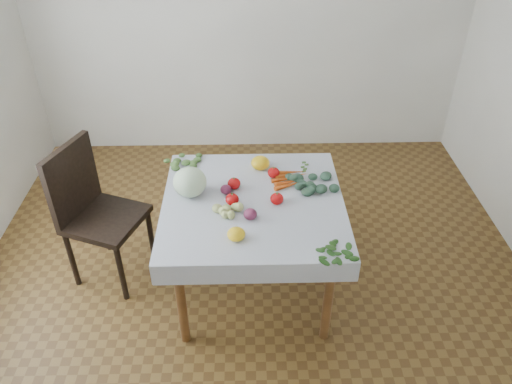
% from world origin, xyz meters
% --- Properties ---
extents(ground, '(4.00, 4.00, 0.00)m').
position_xyz_m(ground, '(0.00, 0.00, 0.00)').
color(ground, brown).
extents(back_wall, '(4.00, 0.04, 2.70)m').
position_xyz_m(back_wall, '(0.00, 2.00, 1.35)').
color(back_wall, white).
rests_on(back_wall, ground).
extents(table, '(1.00, 1.00, 0.75)m').
position_xyz_m(table, '(0.00, 0.00, 0.65)').
color(table, brown).
rests_on(table, ground).
extents(tablecloth, '(1.12, 1.12, 0.01)m').
position_xyz_m(tablecloth, '(0.00, 0.00, 0.75)').
color(tablecloth, silver).
rests_on(tablecloth, table).
extents(chair, '(0.60, 0.60, 1.02)m').
position_xyz_m(chair, '(-1.08, 0.21, 0.58)').
color(chair, black).
rests_on(chair, ground).
extents(cabbage, '(0.22, 0.22, 0.19)m').
position_xyz_m(cabbage, '(-0.39, 0.08, 0.85)').
color(cabbage, silver).
rests_on(cabbage, tablecloth).
extents(tomato_a, '(0.09, 0.09, 0.07)m').
position_xyz_m(tomato_a, '(-0.12, 0.14, 0.79)').
color(tomato_a, '#B50C0D').
rests_on(tomato_a, tablecloth).
extents(tomato_b, '(0.10, 0.10, 0.07)m').
position_xyz_m(tomato_b, '(0.14, 0.27, 0.79)').
color(tomato_b, '#B50C0D').
rests_on(tomato_b, tablecloth).
extents(tomato_c, '(0.11, 0.11, 0.07)m').
position_xyz_m(tomato_c, '(-0.13, -0.03, 0.79)').
color(tomato_c, '#B50C0D').
rests_on(tomato_c, tablecloth).
extents(tomato_d, '(0.10, 0.10, 0.07)m').
position_xyz_m(tomato_d, '(0.14, -0.03, 0.79)').
color(tomato_d, '#B50C0D').
rests_on(tomato_d, tablecloth).
extents(heirloom_back, '(0.14, 0.14, 0.09)m').
position_xyz_m(heirloom_back, '(0.06, 0.37, 0.80)').
color(heirloom_back, yellow).
rests_on(heirloom_back, tablecloth).
extents(heirloom_front, '(0.11, 0.11, 0.07)m').
position_xyz_m(heirloom_front, '(-0.10, -0.35, 0.79)').
color(heirloom_front, yellow).
rests_on(heirloom_front, tablecloth).
extents(onion_a, '(0.09, 0.09, 0.06)m').
position_xyz_m(onion_a, '(-0.17, 0.09, 0.79)').
color(onion_a, '#571939').
rests_on(onion_a, tablecloth).
extents(onion_b, '(0.09, 0.09, 0.07)m').
position_xyz_m(onion_b, '(-0.02, -0.17, 0.79)').
color(onion_b, '#571939').
rests_on(onion_b, tablecloth).
extents(tomatillo_cluster, '(0.15, 0.12, 0.05)m').
position_xyz_m(tomatillo_cluster, '(-0.16, -0.12, 0.78)').
color(tomatillo_cluster, '#C0CA75').
rests_on(tomatillo_cluster, tablecloth).
extents(carrot_bunch, '(0.23, 0.23, 0.03)m').
position_xyz_m(carrot_bunch, '(0.25, 0.22, 0.77)').
color(carrot_bunch, '#D34E17').
rests_on(carrot_bunch, tablecloth).
extents(kale_bunch, '(0.31, 0.23, 0.04)m').
position_xyz_m(kale_bunch, '(0.39, 0.14, 0.78)').
color(kale_bunch, '#33543F').
rests_on(kale_bunch, tablecloth).
extents(basil_bunch, '(0.26, 0.20, 0.01)m').
position_xyz_m(basil_bunch, '(0.42, -0.48, 0.76)').
color(basil_bunch, '#23531A').
rests_on(basil_bunch, tablecloth).
extents(dill_bunch, '(0.22, 0.21, 0.03)m').
position_xyz_m(dill_bunch, '(-0.48, 0.44, 0.77)').
color(dill_bunch, '#5A813B').
rests_on(dill_bunch, tablecloth).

